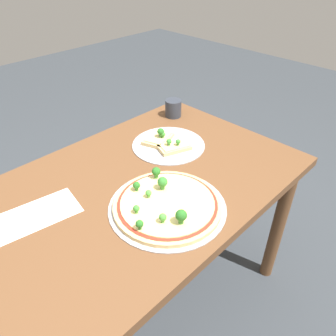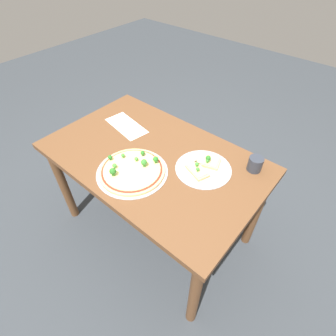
{
  "view_description": "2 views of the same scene",
  "coord_description": "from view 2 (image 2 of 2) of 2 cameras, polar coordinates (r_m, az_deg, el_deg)",
  "views": [
    {
      "loc": [
        0.56,
        0.74,
        1.47
      ],
      "look_at": [
        -0.15,
        0.04,
        0.75
      ],
      "focal_mm": 35.0,
      "sensor_mm": 36.0,
      "label": 1
    },
    {
      "loc": [
        -0.81,
        0.81,
        1.75
      ],
      "look_at": [
        -0.15,
        0.04,
        0.75
      ],
      "focal_mm": 28.0,
      "sensor_mm": 36.0,
      "label": 2
    }
  ],
  "objects": [
    {
      "name": "pizza_tray_whole",
      "position": [
        1.43,
        -7.82,
        -0.5
      ],
      "size": [
        0.39,
        0.39,
        0.07
      ],
      "color": "#A3A3A8",
      "rests_on": "dining_table"
    },
    {
      "name": "pizza_tray_slice",
      "position": [
        1.46,
        7.71,
        0.29
      ],
      "size": [
        0.31,
        0.31,
        0.06
      ],
      "color": "#A3A3A8",
      "rests_on": "dining_table"
    },
    {
      "name": "drinking_cup",
      "position": [
        1.49,
        18.44,
        0.85
      ],
      "size": [
        0.08,
        0.08,
        0.08
      ],
      "primitive_type": "cylinder",
      "color": "#2D333D",
      "rests_on": "dining_table"
    },
    {
      "name": "dining_table",
      "position": [
        1.59,
        -3.16,
        0.1
      ],
      "size": [
        1.28,
        0.8,
        0.73
      ],
      "color": "brown",
      "rests_on": "ground_plane"
    },
    {
      "name": "paper_menu",
      "position": [
        1.78,
        -9.05,
        9.08
      ],
      "size": [
        0.33,
        0.19,
        0.0
      ],
      "primitive_type": "cube",
      "rotation": [
        0.0,
        0.0,
        -0.17
      ],
      "color": "white",
      "rests_on": "dining_table"
    },
    {
      "name": "ground_plane",
      "position": [
        2.09,
        -2.47,
        -12.52
      ],
      "size": [
        8.0,
        8.0,
        0.0
      ],
      "primitive_type": "plane",
      "color": "#33383D"
    }
  ]
}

